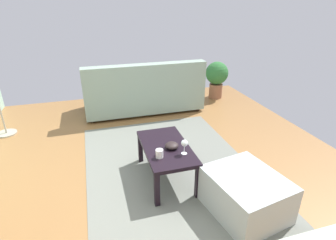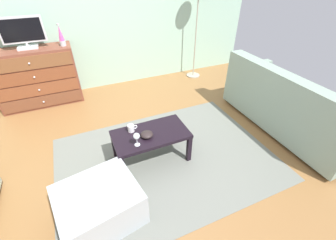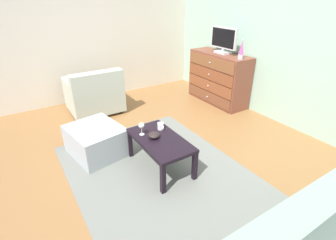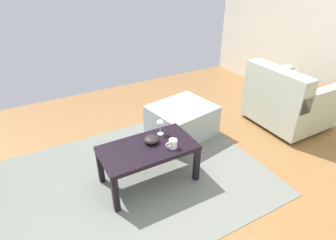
% 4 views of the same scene
% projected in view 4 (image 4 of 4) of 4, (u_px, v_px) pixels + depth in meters
% --- Properties ---
extents(ground_plane, '(5.92, 4.92, 0.05)m').
position_uv_depth(ground_plane, '(158.00, 188.00, 2.70)').
color(ground_plane, olive).
extents(area_rug, '(2.60, 1.90, 0.01)m').
position_uv_depth(area_rug, '(131.00, 180.00, 2.75)').
color(area_rug, slate).
rests_on(area_rug, ground_plane).
extents(coffee_table, '(0.87, 0.48, 0.40)m').
position_uv_depth(coffee_table, '(148.00, 152.00, 2.58)').
color(coffee_table, black).
rests_on(coffee_table, ground_plane).
extents(wine_glass, '(0.07, 0.07, 0.16)m').
position_uv_depth(wine_glass, '(160.00, 124.00, 2.68)').
color(wine_glass, silver).
rests_on(wine_glass, coffee_table).
extents(mug, '(0.11, 0.08, 0.08)m').
position_uv_depth(mug, '(173.00, 144.00, 2.52)').
color(mug, white).
rests_on(mug, coffee_table).
extents(bowl_decorative, '(0.14, 0.14, 0.06)m').
position_uv_depth(bowl_decorative, '(151.00, 140.00, 2.60)').
color(bowl_decorative, black).
rests_on(bowl_decorative, coffee_table).
extents(armchair, '(0.80, 0.86, 0.79)m').
position_uv_depth(armchair, '(287.00, 101.00, 3.53)').
color(armchair, '#332319').
rests_on(armchair, ground_plane).
extents(ottoman, '(0.79, 0.71, 0.38)m').
position_uv_depth(ottoman, '(182.00, 121.00, 3.38)').
color(ottoman, '#A1AAAE').
rests_on(ottoman, ground_plane).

